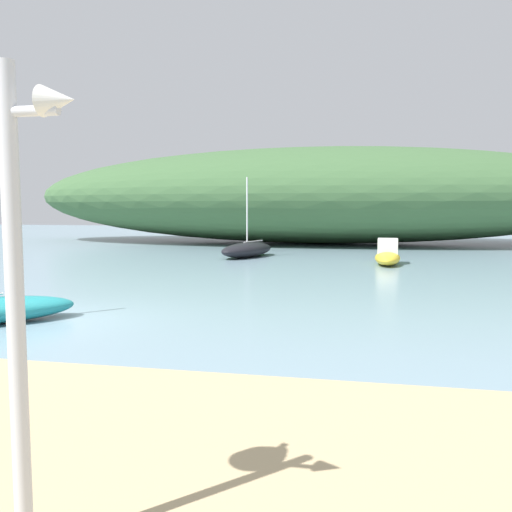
# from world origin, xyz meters

# --- Properties ---
(ground_plane) EXTENTS (120.00, 120.00, 0.00)m
(ground_plane) POSITION_xyz_m (0.00, 0.00, 0.00)
(ground_plane) COLOR #7A99A8
(distant_hill) EXTENTS (43.18, 14.62, 6.90)m
(distant_hill) POSITION_xyz_m (3.47, 28.42, 3.45)
(distant_hill) COLOR #3D6038
(distant_hill) RESTS_ON ground
(motorboat_outer_mooring) EXTENTS (1.24, 3.33, 1.17)m
(motorboat_outer_mooring) POSITION_xyz_m (8.07, 14.19, 0.43)
(motorboat_outer_mooring) COLOR gold
(motorboat_outer_mooring) RESTS_ON ground
(sailboat_mid_channel) EXTENTS (2.86, 4.54, 4.17)m
(sailboat_mid_channel) POSITION_xyz_m (1.00, 16.38, 0.40)
(sailboat_mid_channel) COLOR black
(sailboat_mid_channel) RESTS_ON ground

